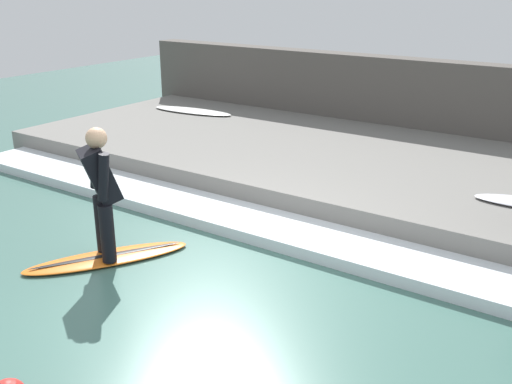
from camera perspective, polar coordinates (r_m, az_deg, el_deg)
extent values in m
plane|color=#426B60|center=(6.76, -4.04, -7.59)|extent=(28.00, 28.00, 0.00)
cube|color=slate|center=(9.80, 10.20, 2.26)|extent=(4.40, 12.22, 0.39)
cube|color=#544F49|center=(11.87, 15.40, 8.09)|extent=(0.50, 12.84, 1.66)
cube|color=silver|center=(7.65, 1.80, -3.52)|extent=(0.88, 11.61, 0.15)
ellipsoid|color=orange|center=(7.20, -13.96, -6.09)|extent=(1.87, 1.38, 0.06)
ellipsoid|color=black|center=(7.19, -13.98, -5.86)|extent=(1.54, 0.98, 0.01)
cylinder|color=black|center=(7.19, -14.44, -2.93)|extent=(0.16, 0.16, 0.68)
cylinder|color=black|center=(6.91, -13.97, -3.83)|extent=(0.16, 0.16, 0.68)
cube|color=black|center=(6.83, -14.66, 1.64)|extent=(0.57, 0.56, 0.66)
sphere|color=tan|center=(6.71, -14.97, 4.99)|extent=(0.23, 0.23, 0.23)
cylinder|color=black|center=(7.03, -15.02, 2.45)|extent=(0.12, 0.20, 0.55)
cylinder|color=black|center=(6.60, -14.33, 1.38)|extent=(0.12, 0.20, 0.55)
ellipsoid|color=white|center=(12.85, -6.08, 7.70)|extent=(0.71, 1.91, 0.06)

